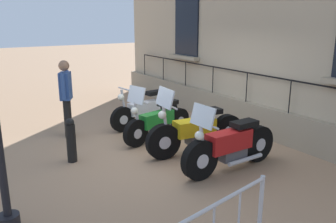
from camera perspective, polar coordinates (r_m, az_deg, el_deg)
ground_plane at (r=7.49m, az=-0.28°, el=-5.97°), size 60.00×60.00×0.00m
motorcycle_white at (r=8.82m, az=-3.72°, el=0.06°), size 2.00×0.57×1.06m
motorcycle_green at (r=7.87m, az=-1.68°, el=-1.75°), size 1.94×0.69×1.31m
motorcycle_yellow at (r=7.11m, az=4.54°, el=-3.31°), size 2.23×0.73×1.41m
motorcycle_red at (r=6.40m, az=10.10°, el=-5.66°), size 2.14×0.65×1.30m
bollard at (r=6.91m, az=-15.55°, el=-4.52°), size 0.18×0.18×0.87m
pedestrian_walking at (r=8.30m, az=-16.32°, el=2.79°), size 0.37×0.47×1.77m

